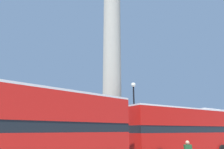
{
  "coord_description": "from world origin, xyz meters",
  "views": [
    {
      "loc": [
        -12.31,
        -16.94,
        2.29
      ],
      "look_at": [
        0.0,
        0.0,
        8.14
      ],
      "focal_mm": 32.0,
      "sensor_mm": 36.0,
      "label": 1
    }
  ],
  "objects_px": {
    "bus_a": "(181,130)",
    "bus_b": "(35,127)",
    "street_lamp": "(134,115)",
    "monument_column": "(112,64)",
    "equestrian_statue": "(159,135)"
  },
  "relations": [
    {
      "from": "monument_column",
      "to": "equestrian_statue",
      "type": "distance_m",
      "value": 15.26
    },
    {
      "from": "bus_b",
      "to": "equestrian_statue",
      "type": "height_order",
      "value": "equestrian_statue"
    },
    {
      "from": "bus_a",
      "to": "equestrian_statue",
      "type": "bearing_deg",
      "value": 53.8
    },
    {
      "from": "bus_a",
      "to": "street_lamp",
      "type": "relative_size",
      "value": 1.7
    },
    {
      "from": "bus_a",
      "to": "bus_b",
      "type": "bearing_deg",
      "value": -174.75
    },
    {
      "from": "bus_a",
      "to": "monument_column",
      "type": "bearing_deg",
      "value": 125.2
    },
    {
      "from": "monument_column",
      "to": "street_lamp",
      "type": "bearing_deg",
      "value": -89.39
    },
    {
      "from": "equestrian_statue",
      "to": "street_lamp",
      "type": "height_order",
      "value": "street_lamp"
    },
    {
      "from": "monument_column",
      "to": "street_lamp",
      "type": "relative_size",
      "value": 3.57
    },
    {
      "from": "bus_b",
      "to": "equestrian_statue",
      "type": "xyz_separation_m",
      "value": [
        21.55,
        10.51,
        -0.82
      ]
    },
    {
      "from": "monument_column",
      "to": "bus_b",
      "type": "xyz_separation_m",
      "value": [
        -9.25,
        -5.88,
        -6.94
      ]
    },
    {
      "from": "bus_b",
      "to": "equestrian_statue",
      "type": "bearing_deg",
      "value": 20.31
    },
    {
      "from": "monument_column",
      "to": "bus_b",
      "type": "distance_m",
      "value": 12.98
    },
    {
      "from": "bus_b",
      "to": "street_lamp",
      "type": "relative_size",
      "value": 1.78
    },
    {
      "from": "bus_a",
      "to": "bus_b",
      "type": "height_order",
      "value": "bus_b"
    }
  ]
}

